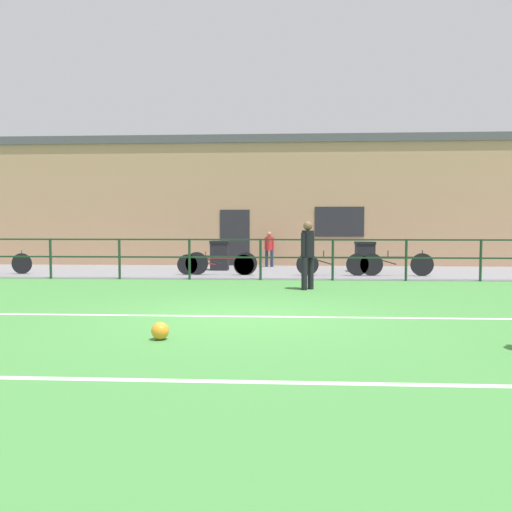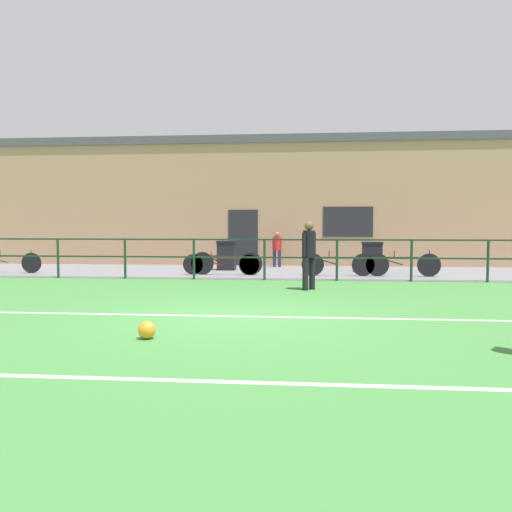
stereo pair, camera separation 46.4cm
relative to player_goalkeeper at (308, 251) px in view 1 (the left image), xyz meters
The scene contains 15 objects.
ground 4.17m from the player_goalkeeper, 107.55° to the right, with size 60.00×44.00×0.04m, color #42843D.
field_line_touchline 4.08m from the player_goalkeeper, 107.95° to the right, with size 36.00×0.11×0.00m, color white.
field_line_hash 7.64m from the player_goalkeeper, 99.29° to the right, with size 36.00×0.11×0.00m, color white.
pavement_strip 4.87m from the player_goalkeeper, 104.81° to the left, with size 48.00×5.00×0.02m, color slate.
perimeter_fence 2.46m from the player_goalkeeper, 119.89° to the left, with size 36.07×0.07×1.15m.
clubhouse_facade 8.55m from the player_goalkeeper, 98.36° to the left, with size 28.00×2.56×4.87m.
player_goalkeeper is the anchor object (origin of this frame).
soccer_ball_match 6.10m from the player_goalkeeper, 111.17° to the right, with size 0.24×0.24×0.24m, color orange.
spectator_child 6.64m from the player_goalkeeper, 99.78° to the left, with size 0.35×0.22×1.27m.
bicycle_parked_1 4.30m from the player_goalkeeper, 128.59° to the left, with size 2.35×0.04×0.72m.
bicycle_parked_2 4.19m from the player_goalkeeper, 126.71° to the left, with size 2.18×0.04×0.78m.
bicycle_parked_3 3.48m from the player_goalkeeper, 75.46° to the left, with size 2.15×0.04×0.76m.
bicycle_parked_4 4.36m from the player_goalkeeper, 50.31° to the left, with size 2.17×0.04×0.77m.
trash_bin_0 5.78m from the player_goalkeeper, 118.45° to the left, with size 0.62×0.53×0.98m.
trash_bin_1 5.12m from the player_goalkeeper, 66.62° to the left, with size 0.63×0.54×0.97m.
Camera 1 is at (0.73, -8.71, 1.54)m, focal length 37.21 mm.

